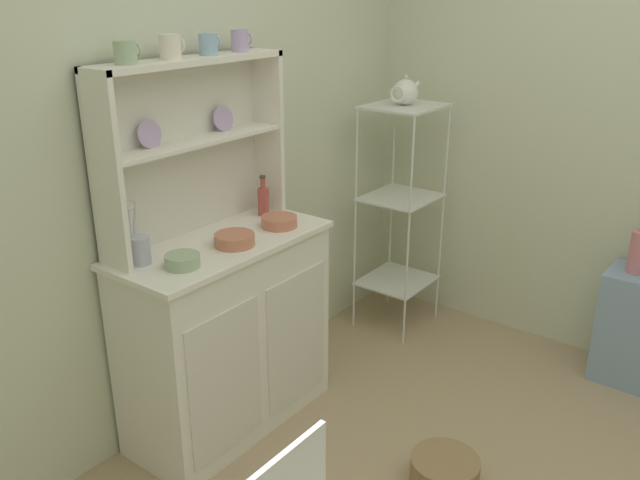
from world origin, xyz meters
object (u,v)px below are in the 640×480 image
object	(u,v)px
cup_sage_0	(126,52)
jam_bottle	(263,200)
porcelain_teapot	(405,92)
floor_basket	(444,472)
flower_vase	(640,249)
hutch_cabinet	(227,333)
hutch_shelf_unit	(188,135)
bakers_rack	(401,196)
bowl_mixing_large	(182,261)
utensil_jar	(140,249)

from	to	relation	value
cup_sage_0	jam_bottle	bearing A→B (deg)	-3.15
cup_sage_0	jam_bottle	world-z (taller)	cup_sage_0
jam_bottle	cup_sage_0	bearing A→B (deg)	176.85
jam_bottle	porcelain_teapot	size ratio (longest dim) A/B	0.83
cup_sage_0	floor_basket	bearing A→B (deg)	-65.42
jam_bottle	flower_vase	xyz separation A→B (m)	(1.12, -1.41, -0.26)
porcelain_teapot	hutch_cabinet	bearing A→B (deg)	175.57
floor_basket	hutch_shelf_unit	bearing A→B (deg)	100.34
floor_basket	cup_sage_0	world-z (taller)	cup_sage_0
hutch_shelf_unit	bakers_rack	world-z (taller)	hutch_shelf_unit
porcelain_teapot	flower_vase	world-z (taller)	porcelain_teapot
cup_sage_0	hutch_shelf_unit	bearing A→B (deg)	7.90
hutch_shelf_unit	bakers_rack	size ratio (longest dim) A/B	0.70
bakers_rack	hutch_cabinet	bearing A→B (deg)	175.57
bakers_rack	bowl_mixing_large	xyz separation A→B (m)	(-1.57, 0.03, 0.13)
hutch_shelf_unit	utensil_jar	distance (m)	0.52
bowl_mixing_large	jam_bottle	bearing A→B (deg)	14.04
cup_sage_0	porcelain_teapot	distance (m)	1.63
floor_basket	bowl_mixing_large	xyz separation A→B (m)	(-0.49, 0.91, 0.85)
hutch_shelf_unit	cup_sage_0	distance (m)	0.46
floor_basket	bakers_rack	bearing A→B (deg)	39.42
utensil_jar	porcelain_teapot	world-z (taller)	porcelain_teapot
bakers_rack	floor_basket	xyz separation A→B (m)	(-1.08, -0.89, -0.73)
cup_sage_0	jam_bottle	distance (m)	0.96
hutch_cabinet	bakers_rack	bearing A→B (deg)	-4.43
cup_sage_0	utensil_jar	xyz separation A→B (m)	(-0.06, -0.04, -0.72)
hutch_shelf_unit	bakers_rack	bearing A→B (deg)	-11.56
porcelain_teapot	utensil_jar	bearing A→B (deg)	173.80
bowl_mixing_large	utensil_jar	xyz separation A→B (m)	(-0.08, 0.15, 0.04)
bowl_mixing_large	utensil_jar	size ratio (longest dim) A/B	0.53
hutch_shelf_unit	cup_sage_0	world-z (taller)	cup_sage_0
hutch_shelf_unit	flower_vase	distance (m)	2.18
hutch_cabinet	porcelain_teapot	xyz separation A→B (m)	(1.29, -0.10, 0.90)
hutch_shelf_unit	floor_basket	world-z (taller)	hutch_shelf_unit
hutch_cabinet	porcelain_teapot	size ratio (longest dim) A/B	4.29
utensil_jar	floor_basket	bearing A→B (deg)	-61.97
porcelain_teapot	jam_bottle	bearing A→B (deg)	168.68
hutch_cabinet	flower_vase	distance (m)	2.00
floor_basket	bowl_mixing_large	size ratio (longest dim) A/B	2.07
bowl_mixing_large	flower_vase	world-z (taller)	bowl_mixing_large
hutch_cabinet	flower_vase	world-z (taller)	flower_vase
bakers_rack	bowl_mixing_large	distance (m)	1.57
bowl_mixing_large	porcelain_teapot	world-z (taller)	porcelain_teapot
cup_sage_0	utensil_jar	bearing A→B (deg)	-144.00
bowl_mixing_large	utensil_jar	world-z (taller)	utensil_jar
hutch_cabinet	bowl_mixing_large	xyz separation A→B (m)	(-0.28, -0.07, 0.46)
bakers_rack	cup_sage_0	world-z (taller)	cup_sage_0
porcelain_teapot	floor_basket	bearing A→B (deg)	-140.55
hutch_cabinet	floor_basket	distance (m)	1.08
utensil_jar	flower_vase	bearing A→B (deg)	-37.28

